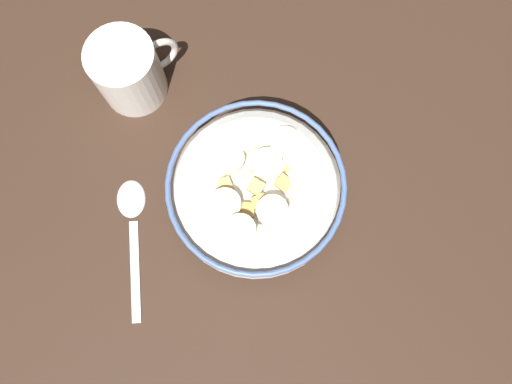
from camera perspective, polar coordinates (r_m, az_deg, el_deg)
name	(u,v)px	position (r cm, az deg, el deg)	size (l,w,h in cm)	color
ground_plane	(256,200)	(58.42, 0.00, -0.89)	(104.23, 104.23, 2.00)	#332116
cereal_bowl	(256,191)	(54.00, 0.00, 0.15)	(19.29, 19.29, 7.21)	silver
spoon	(131,215)	(58.51, -14.40, -2.64)	(9.20, 15.32, 0.80)	silver
coffee_mug	(129,71)	(60.13, -14.61, 13.48)	(10.59, 7.86, 8.34)	white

